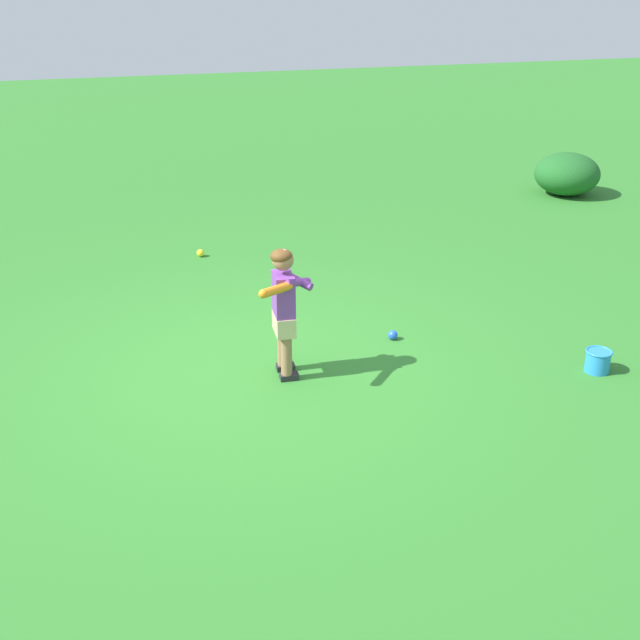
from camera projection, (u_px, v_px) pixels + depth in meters
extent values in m
plane|color=#2D7528|center=(253.00, 369.00, 6.65)|extent=(40.00, 40.00, 0.00)
cube|color=#232328|center=(286.00, 367.00, 6.63)|extent=(0.10, 0.16, 0.05)
cylinder|color=#996B4C|center=(283.00, 347.00, 6.55)|extent=(0.09, 0.09, 0.34)
cube|color=#232328|center=(289.00, 376.00, 6.48)|extent=(0.10, 0.16, 0.05)
cylinder|color=#996B4C|center=(286.00, 356.00, 6.40)|extent=(0.09, 0.09, 0.34)
cube|color=#C6B284|center=(284.00, 323.00, 6.37)|extent=(0.28, 0.17, 0.16)
cube|color=#753899|center=(283.00, 294.00, 6.27)|extent=(0.26, 0.17, 0.34)
sphere|color=#996B4C|center=(283.00, 260.00, 6.16)|extent=(0.17, 0.17, 0.17)
ellipsoid|color=#563819|center=(281.00, 256.00, 6.14)|extent=(0.19, 0.19, 0.11)
sphere|color=orange|center=(301.00, 282.00, 6.26)|extent=(0.04, 0.04, 0.04)
cylinder|color=black|center=(294.00, 284.00, 6.19)|extent=(0.11, 0.13, 0.05)
cylinder|color=orange|center=(276.00, 290.00, 5.99)|extent=(0.28, 0.31, 0.11)
sphere|color=orange|center=(263.00, 294.00, 5.85)|extent=(0.07, 0.07, 0.07)
cylinder|color=#753899|center=(296.00, 279.00, 6.28)|extent=(0.27, 0.25, 0.14)
cylinder|color=#753899|center=(297.00, 283.00, 6.22)|extent=(0.24, 0.28, 0.14)
sphere|color=blue|center=(393.00, 335.00, 7.16)|extent=(0.09, 0.09, 0.09)
sphere|color=yellow|center=(200.00, 253.00, 9.20)|extent=(0.09, 0.09, 0.09)
cylinder|color=#2884DB|center=(598.00, 361.00, 6.58)|extent=(0.20, 0.20, 0.18)
torus|color=#2884DB|center=(599.00, 352.00, 6.54)|extent=(0.22, 0.22, 0.02)
ellipsoid|color=#1E5B23|center=(567.00, 174.00, 11.61)|extent=(0.93, 0.93, 0.61)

